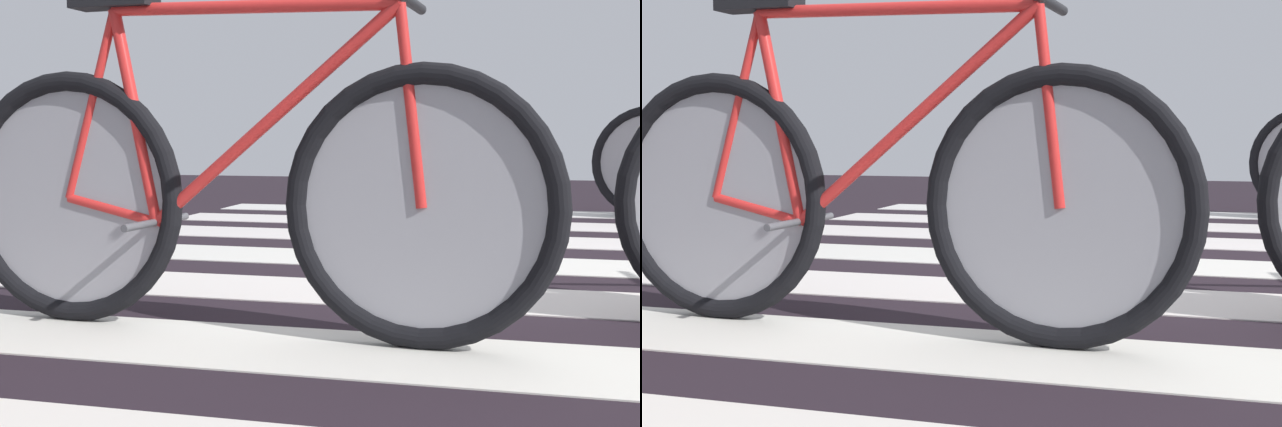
# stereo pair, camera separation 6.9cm
# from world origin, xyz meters

# --- Properties ---
(ground) EXTENTS (18.00, 14.00, 0.02)m
(ground) POSITION_xyz_m (0.00, 0.00, 0.01)
(ground) COLOR black
(crosswalk_markings) EXTENTS (5.48, 6.49, 0.00)m
(crosswalk_markings) POSITION_xyz_m (-0.01, -0.21, 0.02)
(crosswalk_markings) COLOR beige
(crosswalk_markings) RESTS_ON ground
(bicycle_1_of_3) EXTENTS (1.74, 0.52, 0.93)m
(bicycle_1_of_3) POSITION_xyz_m (-1.08, -0.85, 0.41)
(bicycle_1_of_3) COLOR black
(bicycle_1_of_3) RESTS_ON ground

